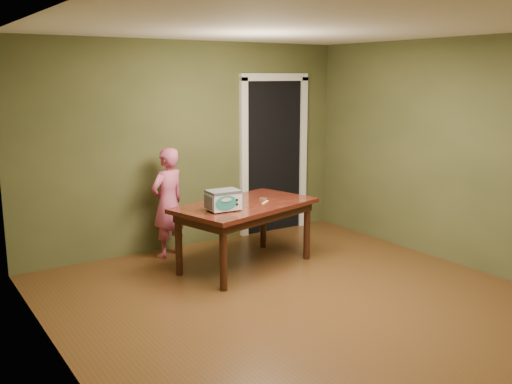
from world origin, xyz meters
TOP-DOWN VIEW (x-y plane):
  - floor at (0.00, 0.00)m, footprint 5.00×5.00m
  - room_shell at (0.00, 0.00)m, footprint 4.52×5.02m
  - doorway at (1.30, 2.78)m, footprint 1.10×0.66m
  - dining_table at (0.12, 1.35)m, footprint 1.77×1.27m
  - toy_oven at (-0.27, 1.18)m, footprint 0.37×0.27m
  - baking_pan at (0.38, 1.39)m, footprint 0.10×0.10m
  - spatula at (0.33, 1.26)m, footprint 0.16×0.13m
  - child at (-0.45, 2.20)m, footprint 0.56×0.46m

SIDE VIEW (x-z plane):
  - floor at x=0.00m, z-range 0.00..0.00m
  - dining_table at x=0.12m, z-range 0.28..1.03m
  - child at x=-0.45m, z-range 0.00..1.33m
  - spatula at x=0.33m, z-range 0.75..0.76m
  - baking_pan at x=0.38m, z-range 0.75..0.77m
  - toy_oven at x=-0.27m, z-range 0.76..0.98m
  - doorway at x=1.30m, z-range -0.07..2.18m
  - room_shell at x=0.00m, z-range 0.40..3.01m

